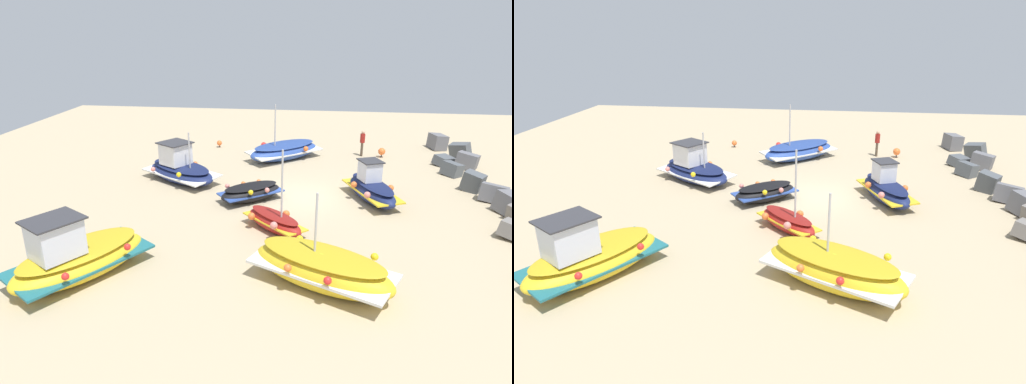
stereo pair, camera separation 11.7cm
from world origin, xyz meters
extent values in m
plane|color=tan|center=(0.00, 0.00, 0.00)|extent=(48.47, 48.47, 0.00)
ellipsoid|color=#2D4C9E|center=(-6.73, -1.51, 0.51)|extent=(4.87, 5.16, 1.16)
cube|color=white|center=(-6.73, -1.51, 0.56)|extent=(4.74, 5.01, 0.22)
ellipsoid|color=navy|center=(-6.73, -1.51, 0.94)|extent=(4.25, 4.50, 0.28)
cylinder|color=#B7B7BC|center=(-6.22, -2.09, 2.33)|extent=(0.08, 0.08, 2.61)
sphere|color=red|center=(-6.93, -2.89, 0.87)|extent=(0.33, 0.33, 0.33)
sphere|color=orange|center=(-6.53, -0.13, 0.79)|extent=(0.33, 0.33, 0.33)
ellipsoid|color=black|center=(0.87, -2.65, 0.41)|extent=(3.11, 3.43, 0.82)
cube|color=#2D4C9E|center=(0.87, -2.65, 0.45)|extent=(3.07, 3.36, 0.07)
ellipsoid|color=black|center=(0.87, -2.65, 0.75)|extent=(2.73, 3.02, 0.13)
sphere|color=#EA7F75|center=(0.83, -3.85, 0.70)|extent=(0.24, 0.24, 0.24)
sphere|color=yellow|center=(1.77, -2.53, 0.77)|extent=(0.24, 0.24, 0.24)
sphere|color=orange|center=(0.26, -3.13, 0.66)|extent=(0.24, 0.24, 0.24)
sphere|color=#EA7F75|center=(1.20, -1.80, 0.72)|extent=(0.24, 0.24, 0.24)
sphere|color=orange|center=(-0.31, -2.40, 0.62)|extent=(0.24, 0.24, 0.24)
ellipsoid|color=maroon|center=(4.25, -1.16, 0.39)|extent=(3.03, 3.06, 0.83)
cube|color=gold|center=(4.25, -1.16, 0.43)|extent=(2.94, 2.97, 0.12)
ellipsoid|color=maroon|center=(4.25, -1.16, 0.72)|extent=(2.64, 2.67, 0.17)
cylinder|color=#B7B7BC|center=(4.55, -0.84, 2.24)|extent=(0.08, 0.08, 2.92)
sphere|color=#EA7F75|center=(5.24, -1.10, 0.69)|extent=(0.32, 0.32, 0.32)
sphere|color=orange|center=(3.77, -0.69, 0.60)|extent=(0.32, 0.32, 0.32)
sphere|color=orange|center=(4.21, -2.16, 0.59)|extent=(0.32, 0.32, 0.32)
ellipsoid|color=navy|center=(0.13, 3.34, 0.48)|extent=(4.35, 2.83, 1.00)
cube|color=gold|center=(0.13, 3.34, 0.53)|extent=(4.21, 2.80, 0.11)
ellipsoid|color=#151E45|center=(0.13, 3.34, 0.89)|extent=(3.82, 2.47, 0.18)
cube|color=silver|center=(-0.22, 3.20, 1.45)|extent=(1.21, 1.17, 0.98)
cube|color=#333338|center=(-0.22, 3.20, 1.97)|extent=(1.40, 1.36, 0.06)
sphere|color=#EA7F75|center=(1.44, 2.98, 0.78)|extent=(0.31, 0.31, 0.31)
sphere|color=orange|center=(0.16, 4.24, 0.73)|extent=(0.31, 0.31, 0.31)
sphere|color=orange|center=(0.10, 2.45, 0.80)|extent=(0.31, 0.31, 0.31)
sphere|color=red|center=(-1.18, 3.71, 0.85)|extent=(0.31, 0.31, 0.31)
ellipsoid|color=navy|center=(-1.63, -6.95, 0.46)|extent=(4.34, 5.10, 1.06)
cube|color=white|center=(-1.63, -6.95, 0.51)|extent=(4.25, 4.95, 0.22)
ellipsoid|color=#151E45|center=(-1.63, -6.95, 0.85)|extent=(3.78, 4.46, 0.27)
cube|color=white|center=(-1.86, -7.28, 1.52)|extent=(1.86, 1.86, 1.18)
cube|color=#333338|center=(-1.86, -7.28, 2.14)|extent=(2.16, 2.16, 0.06)
cylinder|color=#B7B7BC|center=(-1.19, -6.29, 1.91)|extent=(0.08, 0.08, 1.97)
sphere|color=yellow|center=(-0.12, -6.63, 0.88)|extent=(0.27, 0.27, 0.27)
sphere|color=orange|center=(-2.52, -6.35, 0.77)|extent=(0.27, 0.27, 0.27)
sphere|color=#EA7F75|center=(-1.37, -8.48, 0.71)|extent=(0.27, 0.27, 0.27)
ellipsoid|color=gold|center=(8.82, -7.59, 0.55)|extent=(5.42, 4.49, 1.22)
cube|color=#1E6670|center=(8.82, -7.59, 0.60)|extent=(5.26, 4.40, 0.22)
ellipsoid|color=gold|center=(8.82, -7.59, 1.01)|extent=(4.74, 3.91, 0.29)
cube|color=silver|center=(9.47, -8.00, 1.73)|extent=(1.94, 1.86, 1.27)
cube|color=#333338|center=(9.47, -8.00, 2.40)|extent=(2.25, 2.16, 0.06)
sphere|color=red|center=(8.42, -6.01, 1.01)|extent=(0.25, 0.25, 0.25)
sphere|color=orange|center=(8.22, -8.55, 0.86)|extent=(0.25, 0.25, 0.25)
sphere|color=red|center=(10.42, -7.27, 0.90)|extent=(0.25, 0.25, 0.25)
ellipsoid|color=gold|center=(8.49, 0.81, 0.63)|extent=(4.03, 5.42, 1.36)
cube|color=white|center=(8.49, 0.81, 0.69)|extent=(3.95, 5.24, 0.21)
ellipsoid|color=gold|center=(8.49, 0.81, 1.16)|extent=(3.50, 4.75, 0.29)
cylinder|color=#B7B7BC|center=(8.36, 0.56, 2.30)|extent=(0.08, 0.08, 2.08)
sphere|color=yellow|center=(6.92, 0.01, 0.97)|extent=(0.27, 0.27, 0.27)
sphere|color=orange|center=(9.09, -0.30, 0.96)|extent=(0.27, 0.27, 0.27)
sphere|color=red|center=(7.57, 1.28, 0.95)|extent=(0.27, 0.27, 0.27)
sphere|color=red|center=(9.74, 0.98, 0.98)|extent=(0.27, 0.27, 0.27)
sphere|color=yellow|center=(8.22, 2.55, 1.10)|extent=(0.27, 0.27, 0.27)
cylinder|color=brown|center=(-8.07, 3.55, 0.46)|extent=(0.14, 0.14, 0.91)
cylinder|color=brown|center=(-8.23, 3.54, 0.46)|extent=(0.14, 0.14, 0.91)
cylinder|color=maroon|center=(-8.15, 3.54, 1.21)|extent=(0.32, 0.32, 0.58)
sphere|color=tan|center=(-8.15, 3.54, 1.61)|extent=(0.22, 0.22, 0.22)
cube|color=slate|center=(-10.65, 8.96, 0.51)|extent=(1.57, 1.26, 1.12)
cube|color=#4C5156|center=(-8.38, 9.87, 0.50)|extent=(1.30, 1.55, 1.31)
cube|color=#4C5156|center=(-6.69, 8.46, 0.29)|extent=(1.49, 1.56, 0.85)
cube|color=slate|center=(-6.10, 9.66, 0.47)|extent=(1.38, 1.60, 1.17)
cube|color=#4C5156|center=(-4.55, 8.40, 0.39)|extent=(1.30, 1.32, 0.93)
cube|color=#4C5156|center=(-1.92, 8.77, 0.52)|extent=(1.30, 1.29, 1.22)
cube|color=slate|center=(-0.49, 9.35, 0.44)|extent=(1.25, 1.52, 1.06)
cube|color=slate|center=(0.89, 9.62, 0.49)|extent=(1.44, 1.59, 1.21)
cylinder|color=#3F3F42|center=(-9.10, -6.30, 0.07)|extent=(0.08, 0.08, 0.13)
sphere|color=orange|center=(-9.10, -6.30, 0.32)|extent=(0.37, 0.37, 0.37)
cylinder|color=#3F3F42|center=(-7.96, 4.83, 0.08)|extent=(0.08, 0.08, 0.16)
sphere|color=orange|center=(-7.96, 4.83, 0.40)|extent=(0.47, 0.47, 0.47)
camera|label=1|loc=(22.36, 0.37, 8.54)|focal=32.52mm
camera|label=2|loc=(22.34, 0.49, 8.54)|focal=32.52mm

